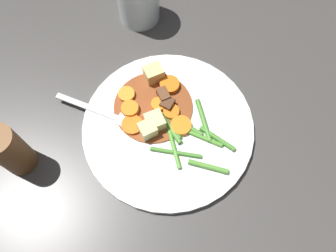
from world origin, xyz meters
The scene contains 26 objects.
ground_plane centered at (0.00, 0.00, 0.00)m, with size 3.00×3.00×0.00m, color #423F3D.
dinner_plate centered at (0.00, 0.00, 0.01)m, with size 0.28×0.28×0.01m, color white.
stew_sauce centered at (0.04, 0.00, 0.01)m, with size 0.13×0.13×0.00m, color brown.
carrot_slice_0 centered at (0.03, 0.05, 0.02)m, with size 0.03×0.03×0.01m, color orange.
carrot_slice_1 centered at (0.06, 0.04, 0.02)m, with size 0.03×0.03×0.01m, color orange.
carrot_slice_2 centered at (0.02, -0.02, 0.02)m, with size 0.03×0.03×0.01m, color orange.
carrot_slice_3 centered at (0.06, -0.05, 0.02)m, with size 0.03×0.03×0.01m, color orange.
carrot_slice_4 centered at (0.04, -0.01, 0.02)m, with size 0.02×0.02×0.01m, color orange.
carrot_slice_5 centered at (-0.01, -0.02, 0.02)m, with size 0.03×0.03×0.01m, color orange.
carrot_slice_6 centered at (0.09, 0.02, 0.02)m, with size 0.03×0.03×0.01m, color orange.
potato_chunk_0 centered at (0.09, -0.03, 0.03)m, with size 0.03×0.03×0.03m, color #E5CC7A.
potato_chunk_1 centered at (0.01, 0.02, 0.03)m, with size 0.03×0.03×0.03m, color #EAD68C.
potato_chunk_2 centered at (0.01, 0.03, 0.03)m, with size 0.03×0.03×0.03m, color #EAD68C.
meat_chunk_0 centered at (0.05, -0.02, 0.02)m, with size 0.02×0.02×0.02m, color brown.
meat_chunk_1 centered at (0.03, -0.02, 0.02)m, with size 0.02×0.02×0.02m, color #56331E.
green_bean_0 centered at (-0.09, -0.01, 0.02)m, with size 0.01×0.01×0.06m, color #599E38.
green_bean_1 centered at (-0.01, 0.00, 0.02)m, with size 0.01×0.01×0.06m, color #4C8E33.
green_bean_2 centered at (0.00, 0.00, 0.02)m, with size 0.01×0.01×0.06m, color #4C8E33.
green_bean_3 centered at (-0.05, 0.02, 0.02)m, with size 0.01×0.01×0.08m, color #4C8E33.
green_bean_4 centered at (-0.07, -0.05, 0.02)m, with size 0.01×0.01×0.07m, color #4C8E33.
green_bean_5 centered at (-0.03, 0.01, 0.02)m, with size 0.01×0.01×0.08m, color #599E38.
green_bean_6 centered at (-0.05, -0.03, 0.02)m, with size 0.01×0.01×0.07m, color #599E38.
green_bean_7 centered at (-0.03, -0.05, 0.02)m, with size 0.01×0.01×0.08m, color #4C8E33.
green_bean_8 centered at (-0.02, -0.02, 0.02)m, with size 0.01×0.01×0.06m, color #4C8E33.
fork centered at (0.08, 0.07, 0.01)m, with size 0.16×0.11×0.00m.
pepper_mill centered at (0.09, 0.22, 0.05)m, with size 0.05×0.05×0.10m, color brown.
Camera 1 is at (-0.19, 0.13, 0.54)m, focal length 36.99 mm.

